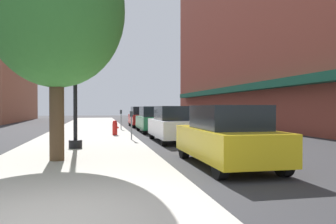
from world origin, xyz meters
The scene contains 11 objects.
ground_plane centered at (4.00, 18.00, 0.00)m, with size 90.00×90.00×0.00m, color #2D2D30.
sidewalk_slab centered at (0.00, 19.00, 0.06)m, with size 4.80×50.00×0.12m, color #A8A399.
lamppost centered at (-0.24, 7.95, 3.20)m, with size 0.48×0.48×5.90m.
fire_hydrant centered at (1.43, 13.53, 0.52)m, with size 0.33×0.26×0.79m.
parking_meter_near centered at (2.05, 18.21, 0.95)m, with size 0.14×0.09×1.31m.
parking_meter_far centered at (2.05, 10.72, 0.95)m, with size 0.14×0.09×1.31m.
tree_near centered at (-0.56, 5.15, 4.32)m, with size 3.80×3.80×6.40m.
car_yellow centered at (4.00, 3.96, 0.81)m, with size 1.80×4.30×1.66m.
car_white centered at (4.00, 10.52, 0.81)m, with size 1.80×4.30×1.66m.
car_green centered at (4.00, 16.62, 0.81)m, with size 1.80×4.30×1.66m.
car_red centered at (4.00, 22.79, 0.81)m, with size 1.80×4.30×1.66m.
Camera 1 is at (0.60, -4.63, 1.60)m, focal length 35.89 mm.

